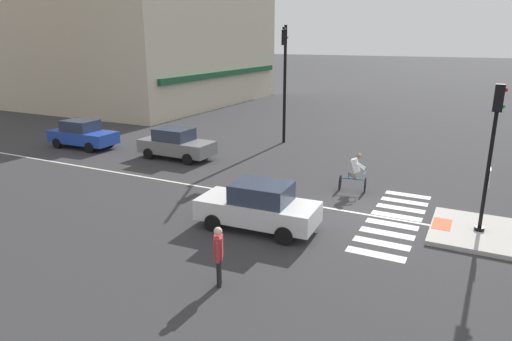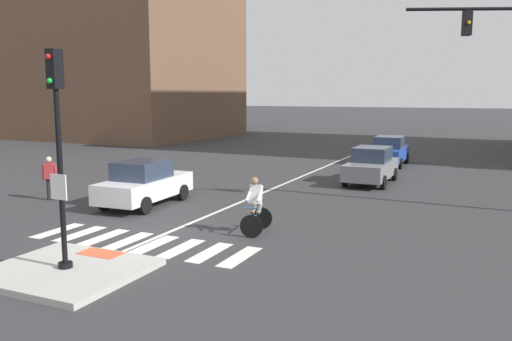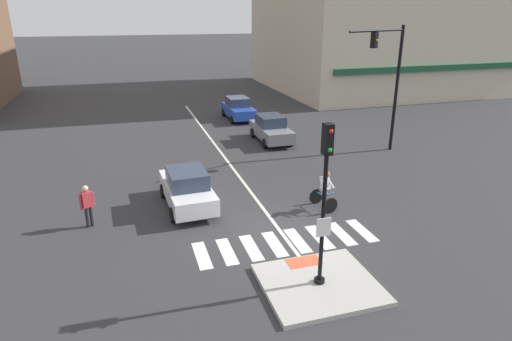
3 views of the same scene
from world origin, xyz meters
TOP-DOWN VIEW (x-y plane):
  - ground_plane at (0.00, 0.00)m, footprint 300.00×300.00m
  - traffic_island at (0.00, -3.42)m, footprint 3.34×3.01m
  - tactile_pad_front at (0.00, -2.27)m, footprint 1.10×0.60m
  - signal_pole at (0.00, -3.43)m, footprint 0.44×0.38m
  - crosswalk_stripe_a at (-3.01, -0.68)m, footprint 0.44×1.80m
  - crosswalk_stripe_b at (-2.15, -0.68)m, footprint 0.44×1.80m
  - crosswalk_stripe_c at (-1.29, -0.68)m, footprint 0.44×1.80m
  - crosswalk_stripe_d at (-0.43, -0.68)m, footprint 0.44×1.80m
  - crosswalk_stripe_e at (0.43, -0.68)m, footprint 0.44×1.80m
  - crosswalk_stripe_f at (1.29, -0.68)m, footprint 0.44×1.80m
  - crosswalk_stripe_g at (2.15, -0.68)m, footprint 0.44×1.80m
  - crosswalk_stripe_h at (3.01, -0.68)m, footprint 0.44×1.80m
  - lane_centre_line at (0.08, 10.00)m, footprint 0.14×28.00m
  - building_corner_left at (-24.87, 28.75)m, footprint 20.53×16.89m
  - car_blue_eastbound_distant at (3.18, 17.99)m, footprint 1.91×4.13m
  - car_grey_eastbound_far at (3.59, 11.51)m, footprint 1.87×4.11m
  - car_white_westbound_near at (-2.85, 3.36)m, footprint 2.00×4.18m
  - cyclist at (2.46, 1.47)m, footprint 0.81×1.17m
  - pedestrian_at_curb_left at (-6.68, 2.62)m, footprint 0.50×0.36m

SIDE VIEW (x-z plane):
  - ground_plane at x=0.00m, z-range 0.00..0.00m
  - crosswalk_stripe_a at x=-3.01m, z-range 0.00..0.01m
  - crosswalk_stripe_b at x=-2.15m, z-range 0.00..0.01m
  - crosswalk_stripe_c at x=-1.29m, z-range 0.00..0.01m
  - crosswalk_stripe_d at x=-0.43m, z-range 0.00..0.01m
  - crosswalk_stripe_e at x=0.43m, z-range 0.00..0.01m
  - crosswalk_stripe_f at x=1.29m, z-range 0.00..0.01m
  - crosswalk_stripe_g at x=2.15m, z-range 0.00..0.01m
  - crosswalk_stripe_h at x=3.01m, z-range 0.00..0.01m
  - lane_centre_line at x=0.08m, z-range 0.00..0.01m
  - traffic_island at x=0.00m, z-range 0.00..0.15m
  - tactile_pad_front at x=0.00m, z-range 0.15..0.16m
  - car_blue_eastbound_distant at x=3.18m, z-range -0.01..1.63m
  - car_grey_eastbound_far at x=3.59m, z-range -0.01..1.63m
  - car_white_westbound_near at x=-2.85m, z-range -0.01..1.63m
  - cyclist at x=2.46m, z-range 0.03..1.71m
  - pedestrian_at_curb_left at x=-6.68m, z-range 0.15..1.82m
  - signal_pole at x=0.00m, z-range 0.64..5.44m
  - building_corner_left at x=-24.87m, z-range 0.02..21.14m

